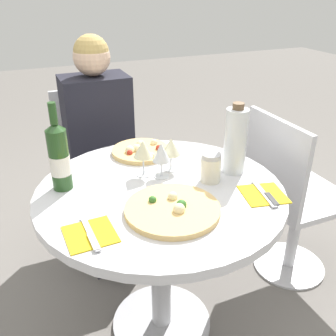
{
  "coord_description": "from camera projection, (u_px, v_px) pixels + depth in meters",
  "views": [
    {
      "loc": [
        -0.45,
        -1.13,
        1.42
      ],
      "look_at": [
        0.01,
        -0.04,
        0.82
      ],
      "focal_mm": 40.0,
      "sensor_mm": 36.0,
      "label": 1
    }
  ],
  "objects": [
    {
      "name": "wine_bottle",
      "position": [
        59.0,
        157.0,
        1.34
      ],
      "size": [
        0.07,
        0.07,
        0.33
      ],
      "color": "#23471E",
      "rests_on": "dining_table"
    },
    {
      "name": "chair_empty_side",
      "position": [
        290.0,
        201.0,
        1.86
      ],
      "size": [
        0.42,
        0.42,
        0.88
      ],
      "rotation": [
        0.0,
        0.0,
        -1.57
      ],
      "color": "silver",
      "rests_on": "ground_plane"
    },
    {
      "name": "wine_glass_back_left",
      "position": [
        143.0,
        150.0,
        1.44
      ],
      "size": [
        0.08,
        0.08,
        0.15
      ],
      "color": "silver",
      "rests_on": "dining_table"
    },
    {
      "name": "dining_table",
      "position": [
        161.0,
        219.0,
        1.46
      ],
      "size": [
        0.93,
        0.93,
        0.72
      ],
      "color": "#B2B2B7",
      "rests_on": "ground_plane"
    },
    {
      "name": "wine_glass_back_right",
      "position": [
        171.0,
        147.0,
        1.49
      ],
      "size": [
        0.08,
        0.08,
        0.14
      ],
      "color": "silver",
      "rests_on": "dining_table"
    },
    {
      "name": "pizza_small_far",
      "position": [
        141.0,
        150.0,
        1.67
      ],
      "size": [
        0.26,
        0.26,
        0.05
      ],
      "color": "#DBB26B",
      "rests_on": "dining_table"
    },
    {
      "name": "ground_plane",
      "position": [
        162.0,
        324.0,
        1.72
      ],
      "size": [
        12.0,
        12.0,
        0.0
      ],
      "primitive_type": "plane",
      "color": "slate",
      "rests_on": "ground"
    },
    {
      "name": "wine_glass_center",
      "position": [
        161.0,
        153.0,
        1.43
      ],
      "size": [
        0.07,
        0.07,
        0.15
      ],
      "color": "silver",
      "rests_on": "dining_table"
    },
    {
      "name": "sugar_shaker",
      "position": [
        211.0,
        168.0,
        1.42
      ],
      "size": [
        0.08,
        0.08,
        0.11
      ],
      "color": "silver",
      "rests_on": "dining_table"
    },
    {
      "name": "tall_carafe",
      "position": [
        235.0,
        141.0,
        1.46
      ],
      "size": [
        0.09,
        0.09,
        0.29
      ],
      "color": "silver",
      "rests_on": "dining_table"
    },
    {
      "name": "pizza_large",
      "position": [
        173.0,
        209.0,
        1.25
      ],
      "size": [
        0.32,
        0.32,
        0.05
      ],
      "color": "#DBB26B",
      "rests_on": "dining_table"
    },
    {
      "name": "place_setting_left",
      "position": [
        90.0,
        234.0,
        1.14
      ],
      "size": [
        0.16,
        0.19,
        0.01
      ],
      "color": "gold",
      "rests_on": "dining_table"
    },
    {
      "name": "place_setting_right",
      "position": [
        264.0,
        194.0,
        1.35
      ],
      "size": [
        0.18,
        0.19,
        0.01
      ],
      "color": "gold",
      "rests_on": "dining_table"
    },
    {
      "name": "chair_behind_diner",
      "position": [
        99.0,
        169.0,
        2.17
      ],
      "size": [
        0.42,
        0.42,
        0.88
      ],
      "rotation": [
        0.0,
        0.0,
        3.14
      ],
      "color": "silver",
      "rests_on": "ground_plane"
    },
    {
      "name": "seated_diner",
      "position": [
        104.0,
        164.0,
        2.0
      ],
      "size": [
        0.34,
        0.46,
        1.19
      ],
      "rotation": [
        0.0,
        0.0,
        3.14
      ],
      "color": "black",
      "rests_on": "ground_plane"
    }
  ]
}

